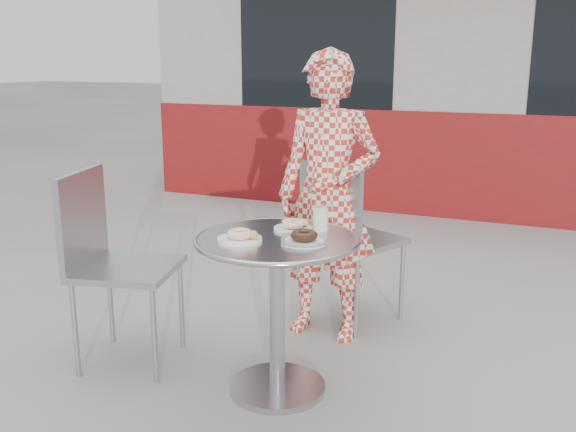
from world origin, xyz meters
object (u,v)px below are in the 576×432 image
at_px(plate_far, 294,226).
at_px(plate_near, 240,236).
at_px(chair_left, 127,305).
at_px(plate_checker, 304,239).
at_px(seated_person, 328,197).
at_px(milk_cup, 321,219).
at_px(chair_far, 353,272).
at_px(bistro_table, 277,276).

relative_size(plate_far, plate_near, 0.90).
distance_m(chair_left, plate_far, 0.95).
xyz_separation_m(plate_far, plate_checker, (0.12, -0.17, -0.00)).
relative_size(chair_left, plate_far, 5.57).
bearing_deg(seated_person, milk_cup, -72.76).
bearing_deg(chair_far, plate_near, 104.90).
bearing_deg(chair_left, chair_far, -56.65).
height_order(seated_person, plate_checker, seated_person).
bearing_deg(bistro_table, milk_cup, 55.06).
height_order(plate_near, milk_cup, milk_cup).
distance_m(chair_far, seated_person, 0.54).
height_order(chair_far, plate_far, chair_far).
bearing_deg(milk_cup, seated_person, 106.17).
xyz_separation_m(bistro_table, plate_far, (0.02, 0.15, 0.20)).
bearing_deg(milk_cup, chair_left, -167.35).
distance_m(bistro_table, plate_checker, 0.24).
height_order(plate_far, milk_cup, milk_cup).
relative_size(bistro_table, plate_far, 4.23).
xyz_separation_m(chair_left, seated_person, (0.79, 0.72, 0.47)).
bearing_deg(plate_far, seated_person, 93.48).
bearing_deg(plate_checker, seated_person, 102.04).
relative_size(plate_near, milk_cup, 1.64).
bearing_deg(chair_far, bistro_table, 111.14).
xyz_separation_m(chair_far, plate_far, (-0.05, -0.78, 0.46)).
bearing_deg(milk_cup, plate_far, -160.19).
height_order(chair_left, seated_person, seated_person).
bearing_deg(plate_checker, plate_far, 124.88).
height_order(chair_far, chair_left, chair_left).
distance_m(chair_left, plate_near, 0.82).
distance_m(bistro_table, chair_left, 0.85).
bearing_deg(plate_checker, bistro_table, 168.87).
bearing_deg(chair_left, plate_near, -111.29).
xyz_separation_m(plate_checker, milk_cup, (-0.01, 0.21, 0.04)).
height_order(plate_checker, milk_cup, milk_cup).
bearing_deg(plate_near, bistro_table, 41.67).
bearing_deg(chair_left, bistro_table, -102.56).
bearing_deg(chair_left, plate_far, -92.54).
distance_m(plate_far, plate_near, 0.29).
height_order(chair_left, plate_far, chair_left).
distance_m(bistro_table, chair_far, 0.96).
xyz_separation_m(chair_far, seated_person, (-0.08, -0.23, 0.48)).
xyz_separation_m(chair_far, chair_left, (-0.87, -0.95, 0.01)).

